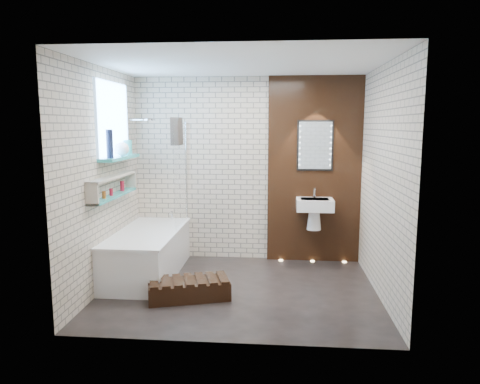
# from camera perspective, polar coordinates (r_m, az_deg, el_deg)

# --- Properties ---
(ground) EXTENTS (3.20, 3.20, 0.00)m
(ground) POSITION_cam_1_polar(r_m,az_deg,el_deg) (5.41, -0.14, -12.38)
(ground) COLOR black
(ground) RESTS_ON ground
(room_shell) EXTENTS (3.24, 3.20, 2.60)m
(room_shell) POSITION_cam_1_polar(r_m,az_deg,el_deg) (5.09, -0.15, 1.42)
(room_shell) COLOR #BAAD94
(room_shell) RESTS_ON ground
(walnut_panel) EXTENTS (1.30, 0.06, 2.60)m
(walnut_panel) POSITION_cam_1_polar(r_m,az_deg,el_deg) (6.35, 9.46, 2.73)
(walnut_panel) COLOR black
(walnut_panel) RESTS_ON ground
(clerestory_window) EXTENTS (0.18, 1.00, 0.94)m
(clerestory_window) POSITION_cam_1_polar(r_m,az_deg,el_deg) (5.74, -15.77, 7.93)
(clerestory_window) COLOR #7FADE0
(clerestory_window) RESTS_ON room_shell
(display_niche) EXTENTS (0.14, 1.30, 0.26)m
(display_niche) POSITION_cam_1_polar(r_m,az_deg,el_deg) (5.59, -15.82, 0.71)
(display_niche) COLOR teal
(display_niche) RESTS_ON room_shell
(bathtub) EXTENTS (0.79, 1.74, 0.70)m
(bathtub) POSITION_cam_1_polar(r_m,az_deg,el_deg) (5.96, -11.67, -7.61)
(bathtub) COLOR white
(bathtub) RESTS_ON ground
(bath_screen) EXTENTS (0.01, 0.78, 1.40)m
(bath_screen) POSITION_cam_1_polar(r_m,az_deg,el_deg) (6.10, -7.57, 2.34)
(bath_screen) COLOR white
(bath_screen) RESTS_ON bathtub
(towel) EXTENTS (0.10, 0.27, 0.35)m
(towel) POSITION_cam_1_polar(r_m,az_deg,el_deg) (5.88, -8.09, 7.67)
(towel) COLOR #282320
(towel) RESTS_ON bath_screen
(shower_head) EXTENTS (0.18, 0.18, 0.02)m
(shower_head) POSITION_cam_1_polar(r_m,az_deg,el_deg) (6.23, -11.50, 9.01)
(shower_head) COLOR silver
(shower_head) RESTS_ON room_shell
(washbasin) EXTENTS (0.50, 0.36, 0.58)m
(washbasin) POSITION_cam_1_polar(r_m,az_deg,el_deg) (6.23, 9.48, -2.13)
(washbasin) COLOR white
(washbasin) RESTS_ON walnut_panel
(led_mirror) EXTENTS (0.50, 0.02, 0.70)m
(led_mirror) POSITION_cam_1_polar(r_m,az_deg,el_deg) (6.29, 9.56, 5.87)
(led_mirror) COLOR black
(led_mirror) RESTS_ON walnut_panel
(walnut_step) EXTENTS (0.98, 0.64, 0.20)m
(walnut_step) POSITION_cam_1_polar(r_m,az_deg,el_deg) (5.17, -6.53, -12.27)
(walnut_step) COLOR black
(walnut_step) RESTS_ON ground
(niche_bottles) EXTENTS (0.05, 0.86, 0.13)m
(niche_bottles) POSITION_cam_1_polar(r_m,az_deg,el_deg) (5.49, -16.23, 0.08)
(niche_bottles) COLOR maroon
(niche_bottles) RESTS_ON display_niche
(sill_vases) EXTENTS (0.17, 0.72, 0.33)m
(sill_vases) POSITION_cam_1_polar(r_m,az_deg,el_deg) (5.75, -14.95, 5.51)
(sill_vases) COLOR #131B36
(sill_vases) RESTS_ON clerestory_window
(floor_uplights) EXTENTS (0.96, 0.06, 0.01)m
(floor_uplights) POSITION_cam_1_polar(r_m,az_deg,el_deg) (6.54, 9.23, -8.69)
(floor_uplights) COLOR #FFD899
(floor_uplights) RESTS_ON ground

